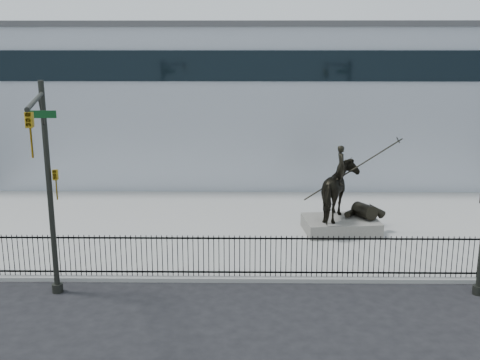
{
  "coord_description": "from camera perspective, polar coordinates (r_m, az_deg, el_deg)",
  "views": [
    {
      "loc": [
        -0.69,
        -17.11,
        8.02
      ],
      "look_at": [
        -0.96,
        6.0,
        2.49
      ],
      "focal_mm": 42.0,
      "sensor_mm": 36.0,
      "label": 1
    }
  ],
  "objects": [
    {
      "name": "ground",
      "position": [
        18.91,
        2.76,
        -11.65
      ],
      "size": [
        120.0,
        120.0,
        0.0
      ],
      "primitive_type": "plane",
      "color": "black",
      "rests_on": "ground"
    },
    {
      "name": "picket_fence",
      "position": [
        19.7,
        2.66,
        -7.73
      ],
      "size": [
        22.1,
        0.1,
        1.5
      ],
      "color": "black",
      "rests_on": "plaza"
    },
    {
      "name": "traffic_signal_left",
      "position": [
        18.01,
        -19.0,
        -0.08
      ],
      "size": [
        1.52,
        4.84,
        7.0
      ],
      "color": "black",
      "rests_on": "ground"
    },
    {
      "name": "building",
      "position": [
        37.28,
        1.75,
        8.04
      ],
      "size": [
        44.0,
        14.0,
        9.0
      ],
      "primitive_type": "cube",
      "color": "silver",
      "rests_on": "ground"
    },
    {
      "name": "statue_plinth",
      "position": [
        24.81,
        10.19,
        -4.54
      ],
      "size": [
        3.31,
        2.44,
        0.58
      ],
      "primitive_type": "cube",
      "rotation": [
        0.0,
        0.0,
        0.1
      ],
      "color": "#5D5A55",
      "rests_on": "plaza"
    },
    {
      "name": "plaza",
      "position": [
        25.4,
        2.21,
        -4.78
      ],
      "size": [
        30.0,
        12.0,
        0.15
      ],
      "primitive_type": "cube",
      "color": "#989996",
      "rests_on": "ground"
    },
    {
      "name": "equestrian_statue",
      "position": [
        24.41,
        10.47,
        -1.15
      ],
      "size": [
        3.98,
        2.66,
        3.39
      ],
      "rotation": [
        0.0,
        0.0,
        0.1
      ],
      "color": "black",
      "rests_on": "statue_plinth"
    }
  ]
}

